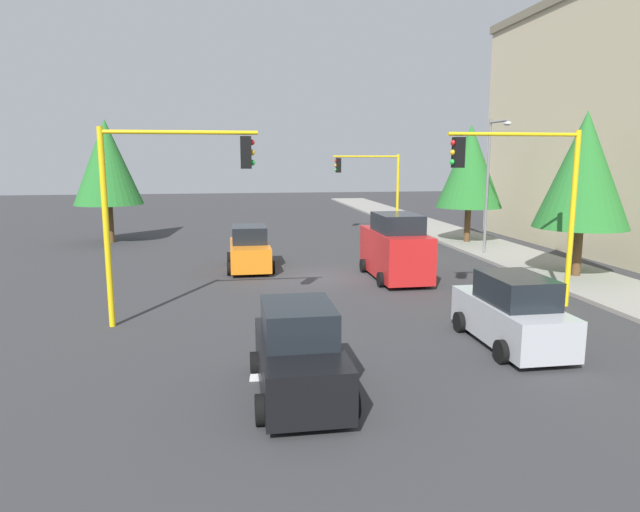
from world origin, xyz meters
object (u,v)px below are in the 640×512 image
at_px(tree_opposite_side, 107,162).
at_px(tree_roadside_near, 584,170).
at_px(street_lamp_curbside, 491,172).
at_px(delivery_van_red, 395,249).
at_px(traffic_signal_near_right, 166,187).
at_px(traffic_signal_far_left, 371,177).
at_px(car_silver, 512,313).
at_px(tree_roadside_mid, 470,167).
at_px(car_black, 299,355).
at_px(traffic_signal_near_left, 526,184).
at_px(car_orange, 250,250).

xyz_separation_m(tree_opposite_side, tree_roadside_near, (14.00, 21.50, -0.25)).
distance_m(street_lamp_curbside, delivery_van_red, 8.20).
bearing_deg(traffic_signal_near_right, traffic_signal_far_left, 150.37).
height_order(tree_opposite_side, car_silver, tree_opposite_side).
xyz_separation_m(tree_opposite_side, tree_roadside_mid, (4.00, 21.00, -0.24)).
height_order(car_black, car_silver, same).
distance_m(traffic_signal_near_left, tree_opposite_side, 24.59).
bearing_deg(car_silver, tree_roadside_near, 137.55).
height_order(tree_roadside_mid, car_black, tree_roadside_mid).
relative_size(tree_roadside_mid, car_silver, 1.66).
distance_m(delivery_van_red, car_silver, 8.86).
xyz_separation_m(street_lamp_curbside, tree_opposite_side, (-8.39, -20.20, 0.45)).
bearing_deg(street_lamp_curbside, traffic_signal_near_left, -19.81).
bearing_deg(tree_roadside_near, traffic_signal_near_right, -76.16).
xyz_separation_m(traffic_signal_near_right, car_black, (5.89, 3.23, -3.29)).
xyz_separation_m(traffic_signal_far_left, car_silver, (23.56, -2.05, -2.87)).
bearing_deg(car_orange, tree_roadside_mid, 113.27).
relative_size(traffic_signal_far_left, car_orange, 1.27).
bearing_deg(street_lamp_curbside, traffic_signal_far_left, -161.07).
xyz_separation_m(street_lamp_curbside, tree_roadside_near, (5.61, 1.30, 0.20)).
distance_m(tree_opposite_side, tree_roadside_mid, 21.38).
xyz_separation_m(traffic_signal_far_left, car_orange, (11.61, -8.67, -2.87)).
relative_size(traffic_signal_near_left, delivery_van_red, 1.24).
xyz_separation_m(traffic_signal_near_left, street_lamp_curbside, (-9.61, 3.46, 0.15)).
relative_size(tree_roadside_mid, car_black, 1.79).
distance_m(delivery_van_red, car_black, 12.42).
height_order(tree_roadside_mid, car_silver, tree_roadside_mid).
height_order(traffic_signal_near_left, car_silver, traffic_signal_near_left).
bearing_deg(car_black, delivery_van_red, 153.91).
height_order(traffic_signal_near_left, tree_roadside_near, tree_roadside_near).
height_order(tree_opposite_side, tree_roadside_near, tree_opposite_side).
bearing_deg(car_orange, delivery_van_red, 62.42).
distance_m(traffic_signal_near_left, delivery_van_red, 6.63).
height_order(traffic_signal_near_right, traffic_signal_far_left, traffic_signal_near_right).
distance_m(traffic_signal_near_right, tree_opposite_side, 18.76).
bearing_deg(car_orange, traffic_signal_far_left, 143.23).
height_order(traffic_signal_near_right, street_lamp_curbside, street_lamp_curbside).
bearing_deg(delivery_van_red, tree_roadside_mid, 141.10).
xyz_separation_m(street_lamp_curbside, tree_roadside_mid, (-4.39, 0.80, 0.21)).
distance_m(tree_opposite_side, tree_roadside_near, 25.66).
xyz_separation_m(street_lamp_curbside, delivery_van_red, (4.34, -6.25, -3.07)).
bearing_deg(delivery_van_red, car_silver, 4.07).
distance_m(traffic_signal_far_left, tree_roadside_mid, 7.46).
height_order(car_black, car_orange, same).
height_order(street_lamp_curbside, delivery_van_red, street_lamp_curbside).
xyz_separation_m(tree_opposite_side, car_silver, (21.56, 14.58, -3.90)).
xyz_separation_m(traffic_signal_near_right, tree_roadside_mid, (-14.00, 15.74, 0.37)).
height_order(tree_roadside_mid, delivery_van_red, tree_roadside_mid).
bearing_deg(traffic_signal_near_right, tree_roadside_near, 103.84).
relative_size(tree_roadside_near, delivery_van_red, 1.45).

